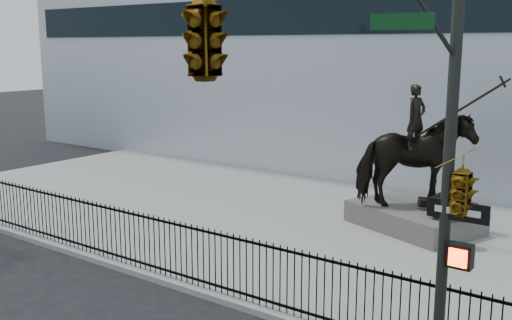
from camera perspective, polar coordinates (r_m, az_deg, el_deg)
The scene contains 7 objects.
ground at distance 14.44m, azimuth -11.58°, elevation -12.96°, with size 120.00×120.00×0.00m, color black.
plaza at distance 19.48m, azimuth 3.86°, elevation -6.17°, with size 30.00×12.00×0.15m, color #9B9B98.
building at distance 30.46m, azimuth 17.30°, elevation 8.00°, with size 44.00×14.00×9.00m, color silver.
picket_fence at distance 14.91m, azimuth -8.13°, elevation -8.34°, with size 22.10×0.10×1.50m.
statue_plinth at distance 19.40m, azimuth 14.80°, elevation -5.30°, with size 3.67×2.52×0.69m, color #54524D.
equestrian_statue at distance 18.95m, azimuth 15.22°, elevation -0.16°, with size 4.44×3.58×3.98m.
traffic_signal_right at distance 7.65m, azimuth 9.17°, elevation 3.71°, with size 2.17×6.86×7.00m.
Camera 1 is at (9.90, -8.77, 5.79)m, focal length 42.00 mm.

